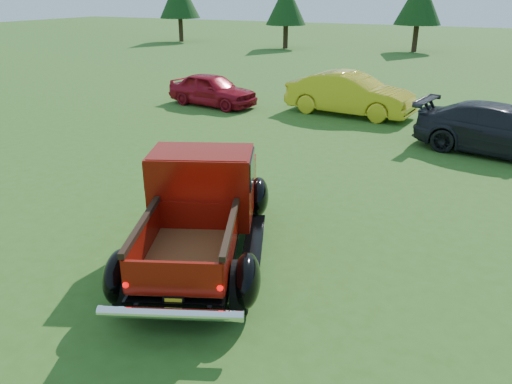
# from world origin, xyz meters

# --- Properties ---
(ground) EXTENTS (120.00, 120.00, 0.00)m
(ground) POSITION_xyz_m (0.00, 0.00, 0.00)
(ground) COLOR #305317
(ground) RESTS_ON ground
(tree_west) EXTENTS (2.94, 2.94, 4.60)m
(tree_west) POSITION_xyz_m (-12.00, 29.00, 3.11)
(tree_west) COLOR #332114
(tree_west) RESTS_ON ground
(tree_mid_left) EXTENTS (3.20, 3.20, 5.00)m
(tree_mid_left) POSITION_xyz_m (-3.00, 31.00, 3.38)
(tree_mid_left) COLOR #332114
(tree_mid_left) RESTS_ON ground
(pickup_truck) EXTENTS (3.46, 4.79, 1.67)m
(pickup_truck) POSITION_xyz_m (-0.87, -0.13, 0.79)
(pickup_truck) COLOR black
(pickup_truck) RESTS_ON ground
(show_car_red) EXTENTS (3.66, 1.91, 1.19)m
(show_car_red) POSITION_xyz_m (-6.50, 9.45, 0.59)
(show_car_red) COLOR maroon
(show_car_red) RESTS_ON ground
(show_car_yellow) EXTENTS (4.46, 1.91, 1.43)m
(show_car_yellow) POSITION_xyz_m (-1.50, 10.30, 0.72)
(show_car_yellow) COLOR gold
(show_car_yellow) RESTS_ON ground
(show_car_grey) EXTENTS (4.67, 2.56, 1.28)m
(show_car_grey) POSITION_xyz_m (3.37, 7.69, 0.64)
(show_car_grey) COLOR black
(show_car_grey) RESTS_ON ground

